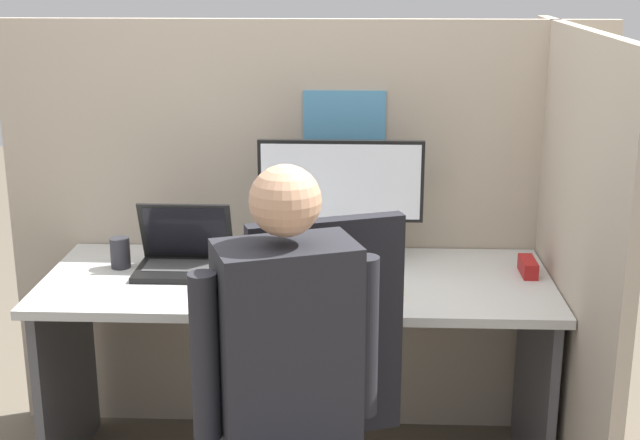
{
  "coord_description": "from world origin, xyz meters",
  "views": [
    {
      "loc": [
        0.2,
        -2.46,
        1.74
      ],
      "look_at": [
        0.08,
        0.17,
        0.98
      ],
      "focal_mm": 50.0,
      "sensor_mm": 36.0,
      "label": 1
    }
  ],
  "objects": [
    {
      "name": "cubicle_panel_back",
      "position": [
        0.0,
        0.7,
        0.78
      ],
      "size": [
        2.19,
        0.05,
        1.55
      ],
      "color": "tan",
      "rests_on": "ground"
    },
    {
      "name": "cubicle_panel_right",
      "position": [
        0.87,
        0.27,
        0.78
      ],
      "size": [
        0.04,
        1.31,
        1.55
      ],
      "color": "tan",
      "rests_on": "ground"
    },
    {
      "name": "desk",
      "position": [
        0.0,
        0.34,
        0.56
      ],
      "size": [
        1.69,
        0.67,
        0.73
      ],
      "color": "#B7B7B2",
      "rests_on": "ground"
    },
    {
      "name": "paper_box",
      "position": [
        0.14,
        0.51,
        0.76
      ],
      "size": [
        0.36,
        0.23,
        0.07
      ],
      "color": "white",
      "rests_on": "desk"
    },
    {
      "name": "monitor",
      "position": [
        0.14,
        0.51,
        1.0
      ],
      "size": [
        0.57,
        0.17,
        0.36
      ],
      "color": "black",
      "rests_on": "paper_box"
    },
    {
      "name": "laptop",
      "position": [
        -0.39,
        0.39,
        0.77
      ],
      "size": [
        0.32,
        0.23,
        0.23
      ],
      "color": "black",
      "rests_on": "desk"
    },
    {
      "name": "mouse",
      "position": [
        -0.16,
        0.26,
        0.74
      ],
      "size": [
        0.07,
        0.05,
        0.04
      ],
      "color": "gray",
      "rests_on": "desk"
    },
    {
      "name": "stapler",
      "position": [
        0.77,
        0.4,
        0.75
      ],
      "size": [
        0.05,
        0.14,
        0.05
      ],
      "color": "#A31919",
      "rests_on": "desk"
    },
    {
      "name": "carrot_toy",
      "position": [
        0.31,
        0.17,
        0.75
      ],
      "size": [
        0.05,
        0.13,
        0.05
      ],
      "color": "orange",
      "rests_on": "desk"
    },
    {
      "name": "office_chair",
      "position": [
        0.07,
        -0.33,
        0.53
      ],
      "size": [
        0.6,
        0.64,
        1.08
      ],
      "color": "black",
      "rests_on": "ground"
    },
    {
      "name": "person",
      "position": [
        0.01,
        -0.48,
        0.73
      ],
      "size": [
        0.46,
        0.48,
        1.28
      ],
      "color": "#282D4C",
      "rests_on": "ground"
    },
    {
      "name": "pen_cup",
      "position": [
        -0.61,
        0.41,
        0.78
      ],
      "size": [
        0.07,
        0.07,
        0.11
      ],
      "color": "#28282D",
      "rests_on": "desk"
    }
  ]
}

